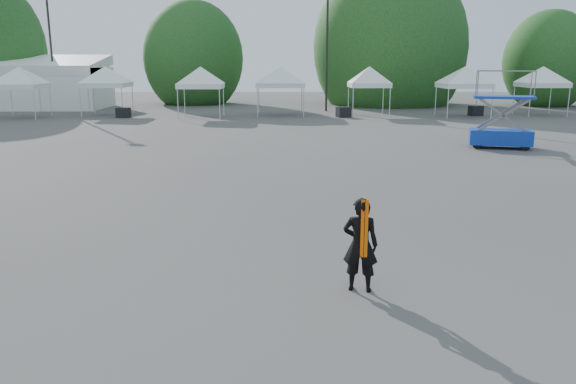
{
  "coord_description": "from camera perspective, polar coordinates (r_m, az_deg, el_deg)",
  "views": [
    {
      "loc": [
        -0.7,
        -10.63,
        3.62
      ],
      "look_at": [
        -0.51,
        -0.66,
        1.3
      ],
      "focal_mm": 35.0,
      "sensor_mm": 36.0,
      "label": 1
    }
  ],
  "objects": [
    {
      "name": "tree_mid_w",
      "position": [
        51.16,
        -9.56,
        13.24
      ],
      "size": [
        4.16,
        4.16,
        6.33
      ],
      "color": "#382314",
      "rests_on": "ground"
    },
    {
      "name": "tent_c",
      "position": [
        41.28,
        -18.07,
        11.67
      ],
      "size": [
        4.22,
        4.22,
        3.88
      ],
      "color": "silver",
      "rests_on": "ground"
    },
    {
      "name": "tent_f",
      "position": [
        39.41,
        8.28,
        12.12
      ],
      "size": [
        3.78,
        3.78,
        3.88
      ],
      "color": "silver",
      "rests_on": "ground"
    },
    {
      "name": "tent_h",
      "position": [
        42.97,
        24.51,
        11.18
      ],
      "size": [
        3.99,
        3.99,
        3.88
      ],
      "color": "silver",
      "rests_on": "ground"
    },
    {
      "name": "tree_mid_e",
      "position": [
        50.59,
        10.27,
        14.25
      ],
      "size": [
        5.12,
        5.12,
        7.79
      ],
      "color": "#382314",
      "rests_on": "ground"
    },
    {
      "name": "tent_d",
      "position": [
        38.0,
        -8.89,
        12.07
      ],
      "size": [
        4.06,
        4.06,
        3.88
      ],
      "color": "silver",
      "rests_on": "ground"
    },
    {
      "name": "tree_far_e",
      "position": [
        52.77,
        24.95,
        11.89
      ],
      "size": [
        3.84,
        3.84,
        5.84
      ],
      "color": "#382314",
      "rests_on": "ground"
    },
    {
      "name": "crate_west",
      "position": [
        39.23,
        -16.38,
        7.73
      ],
      "size": [
        0.91,
        0.76,
        0.65
      ],
      "primitive_type": "cube",
      "rotation": [
        0.0,
        0.0,
        -0.13
      ],
      "color": "black",
      "rests_on": "ground"
    },
    {
      "name": "ground",
      "position": [
        11.25,
        2.52,
        -5.69
      ],
      "size": [
        120.0,
        120.0,
        0.0
      ],
      "primitive_type": "plane",
      "color": "#474442",
      "rests_on": "ground"
    },
    {
      "name": "tent_b",
      "position": [
        41.33,
        -25.64,
        11.04
      ],
      "size": [
        4.03,
        4.03,
        3.88
      ],
      "color": "silver",
      "rests_on": "ground"
    },
    {
      "name": "marquee",
      "position": [
        50.39,
        -26.53,
        9.85
      ],
      "size": [
        15.0,
        6.25,
        4.23
      ],
      "color": "white",
      "rests_on": "ground"
    },
    {
      "name": "light_pole_east",
      "position": [
        42.84,
        4.0,
        15.58
      ],
      "size": [
        0.6,
        0.25,
        9.8
      ],
      "color": "black",
      "rests_on": "ground"
    },
    {
      "name": "crate_east",
      "position": [
        41.17,
        18.53,
        7.82
      ],
      "size": [
        0.97,
        0.82,
        0.66
      ],
      "primitive_type": "cube",
      "rotation": [
        0.0,
        0.0,
        0.21
      ],
      "color": "black",
      "rests_on": "ground"
    },
    {
      "name": "crate_mid",
      "position": [
        38.15,
        5.67,
        8.09
      ],
      "size": [
        1.05,
        0.92,
        0.69
      ],
      "primitive_type": "cube",
      "rotation": [
        0.0,
        0.0,
        0.31
      ],
      "color": "black",
      "rests_on": "ground"
    },
    {
      "name": "scissor_lift",
      "position": [
        25.76,
        20.97,
        7.84
      ],
      "size": [
        2.79,
        1.92,
        3.28
      ],
      "rotation": [
        0.0,
        0.0,
        -0.28
      ],
      "color": "#0B1598",
      "rests_on": "ground"
    },
    {
      "name": "tent_e",
      "position": [
        39.24,
        -0.79,
        12.25
      ],
      "size": [
        4.66,
        4.66,
        3.88
      ],
      "color": "silver",
      "rests_on": "ground"
    },
    {
      "name": "tent_g",
      "position": [
        39.85,
        17.53,
        11.68
      ],
      "size": [
        4.34,
        4.34,
        3.88
      ],
      "color": "silver",
      "rests_on": "ground"
    },
    {
      "name": "man",
      "position": [
        9.06,
        7.36,
        -5.32
      ],
      "size": [
        0.63,
        0.49,
        1.55
      ],
      "rotation": [
        0.0,
        0.0,
        2.91
      ],
      "color": "black",
      "rests_on": "ground"
    },
    {
      "name": "light_pole_west",
      "position": [
        47.92,
        -23.05,
        14.64
      ],
      "size": [
        0.6,
        0.25,
        10.3
      ],
      "color": "black",
      "rests_on": "ground"
    }
  ]
}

